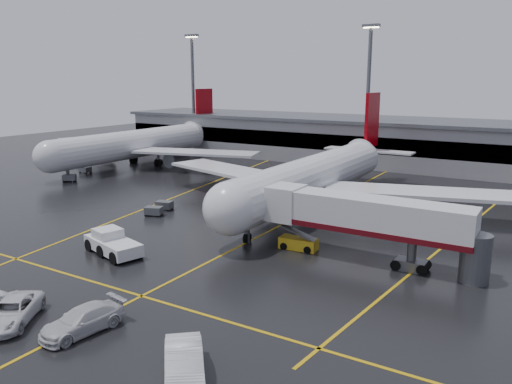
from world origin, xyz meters
The scene contains 21 objects.
ground centered at (0.00, 0.00, 0.00)m, with size 220.00×220.00×0.00m, color black.
apron_line_centre centered at (0.00, 0.00, 0.01)m, with size 0.25×90.00×0.02m, color gold.
apron_line_stop centered at (0.00, -22.00, 0.01)m, with size 60.00×0.25×0.02m, color gold.
apron_line_left centered at (-20.00, 10.00, 0.01)m, with size 0.25×70.00×0.02m, color gold.
apron_line_right centered at (18.00, 10.00, 0.01)m, with size 0.25×70.00×0.02m, color gold.
terminal centered at (0.00, 47.93, 4.32)m, with size 122.00×19.00×8.60m.
light_mast_left centered at (-45.00, 42.00, 14.47)m, with size 3.00×1.20×25.45m.
light_mast_mid centered at (-5.00, 42.00, 14.47)m, with size 3.00×1.20×25.45m.
main_airliner centered at (0.00, 9.70, 4.21)m, with size 48.80×45.60×14.10m.
second_airliner centered at (-42.00, 21.70, 4.21)m, with size 48.80×45.60×14.10m.
jet_bridge centered at (11.87, -6.00, 3.93)m, with size 19.90×3.40×6.05m.
pushback_tractor centered at (-9.06, -16.36, 0.94)m, with size 7.11×4.40×2.37m.
belt_loader centered at (5.28, -6.11, 0.57)m, with size 3.76×1.97×2.31m.
service_van_a centered at (-4.41, -29.65, 0.81)m, with size 2.69×5.83×1.62m, color silver.
service_van_b centered at (0.66, -28.01, 0.82)m, with size 2.29×5.64×1.64m, color silver.
service_van_c centered at (9.80, -28.91, 0.96)m, with size 2.04×5.84×1.92m, color white.
baggage_cart_a centered at (-14.98, -4.25, 0.63)m, with size 2.32×1.89×1.12m.
baggage_cart_b centered at (-15.77, -1.47, 0.63)m, with size 2.24×1.72×1.12m.
baggage_cart_c centered at (-10.51, 7.39, 0.63)m, with size 2.06×1.39×1.12m.
baggage_cart_d centered at (-44.62, 10.72, 0.63)m, with size 2.08×1.42×1.12m.
baggage_cart_e centered at (-40.80, 4.30, 0.63)m, with size 2.37×2.27×1.12m.
Camera 1 is at (25.78, -47.76, 16.06)m, focal length 35.34 mm.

